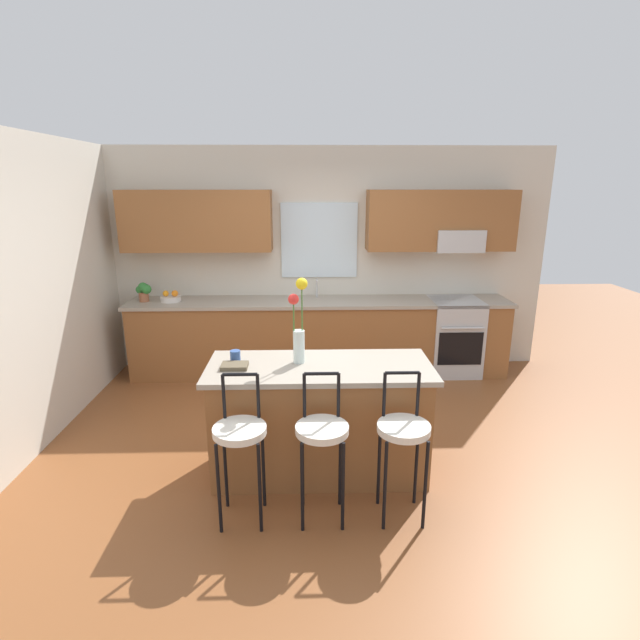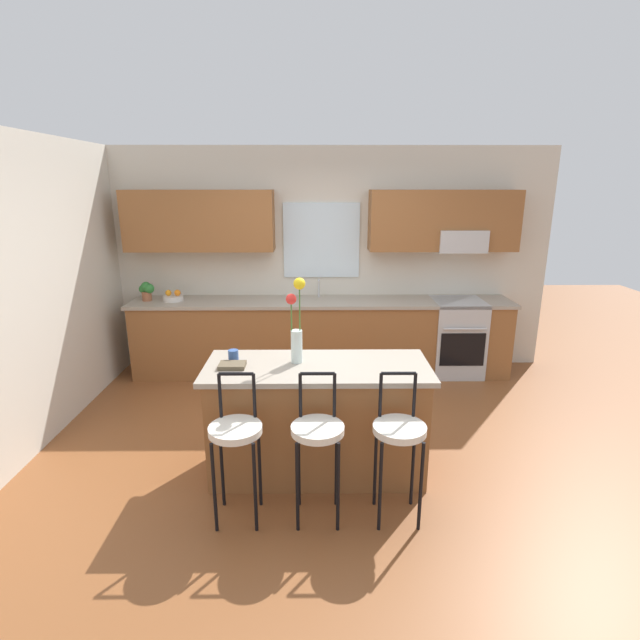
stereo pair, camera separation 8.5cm
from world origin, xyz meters
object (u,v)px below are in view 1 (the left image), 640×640
bar_stool_near (240,437)px  fruit_bowl_oranges (171,298)px  mug_ceramic (235,356)px  bar_stool_middle (322,435)px  bar_stool_far (403,434)px  kitchen_island (320,419)px  flower_vase (299,326)px  cookbook (235,366)px  potted_plant_small (144,291)px  oven_range (453,336)px

bar_stool_near → fruit_bowl_oranges: bearing=113.2°
mug_ceramic → bar_stool_middle: bearing=-45.3°
bar_stool_far → bar_stool_middle: bearing=180.0°
kitchen_island → flower_vase: size_ratio=2.59×
bar_stool_near → fruit_bowl_oranges: (-1.16, 2.71, 0.33)m
cookbook → mug_ceramic: bearing=95.2°
bar_stool_middle → bar_stool_far: (0.55, 0.00, 0.00)m
cookbook → potted_plant_small: potted_plant_small is taller
oven_range → kitchen_island: same height
oven_range → bar_stool_near: (-2.25, -2.69, 0.18)m
flower_vase → fruit_bowl_oranges: 2.61m
potted_plant_small → cookbook: bearing=-57.8°
kitchen_island → bar_stool_middle: bar_stool_middle is taller
oven_range → bar_stool_far: bar_stool_far is taller
oven_range → potted_plant_small: 3.77m
bar_stool_near → kitchen_island: bearing=46.1°
mug_ceramic → kitchen_island: bearing=-8.3°
kitchen_island → bar_stool_near: (-0.55, -0.57, 0.17)m
bar_stool_near → fruit_bowl_oranges: size_ratio=4.34×
cookbook → bar_stool_far: bearing=-23.9°
bar_stool_far → potted_plant_small: size_ratio=4.57×
bar_stool_far → flower_vase: (-0.71, 0.63, 0.58)m
fruit_bowl_oranges → potted_plant_small: bearing=-179.8°
bar_stool_far → flower_vase: flower_vase is taller
bar_stool_middle → kitchen_island: bearing=90.0°
kitchen_island → bar_stool_near: size_ratio=1.67×
fruit_bowl_oranges → bar_stool_middle: bearing=-57.7°
bar_stool_middle → mug_ceramic: bar_stool_middle is taller
fruit_bowl_oranges → flower_vase: bearing=-53.2°
fruit_bowl_oranges → bar_stool_far: bearing=-50.2°
kitchen_island → cookbook: cookbook is taller
oven_range → potted_plant_small: (-3.73, 0.02, 0.59)m
potted_plant_small → bar_stool_middle: bearing=-53.3°
bar_stool_near → mug_ceramic: 0.75m
bar_stool_near → bar_stool_middle: size_ratio=1.00×
bar_stool_near → bar_stool_middle: 0.55m
mug_ceramic → potted_plant_small: size_ratio=0.39×
kitchen_island → bar_stool_far: bar_stool_far is taller
fruit_bowl_oranges → potted_plant_small: (-0.31, -0.00, 0.09)m
fruit_bowl_oranges → potted_plant_small: potted_plant_small is taller
bar_stool_near → bar_stool_middle: same height
kitchen_island → potted_plant_small: bearing=133.4°
oven_range → mug_ceramic: 3.15m
flower_vase → fruit_bowl_oranges: bearing=126.8°
bar_stool_middle → cookbook: bearing=140.7°
kitchen_island → mug_ceramic: size_ratio=19.32×
bar_stool_middle → mug_ceramic: 0.99m
flower_vase → mug_ceramic: (-0.50, 0.03, -0.25)m
flower_vase → cookbook: (-0.49, -0.10, -0.28)m
bar_stool_middle → fruit_bowl_oranges: size_ratio=4.34×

